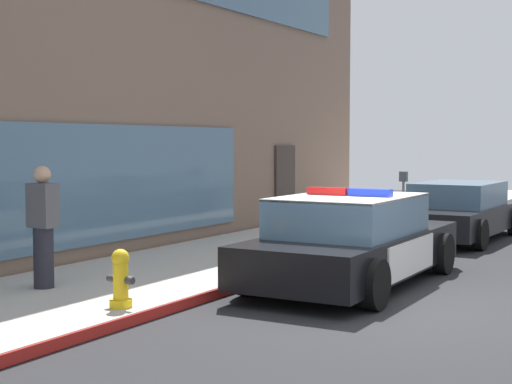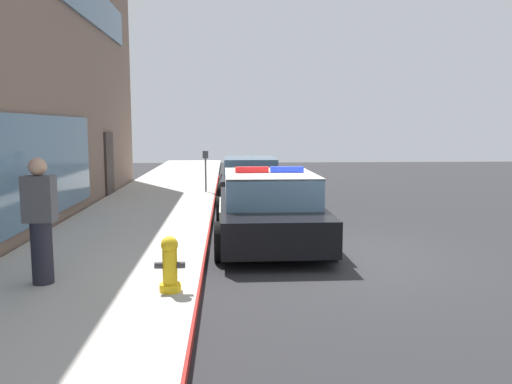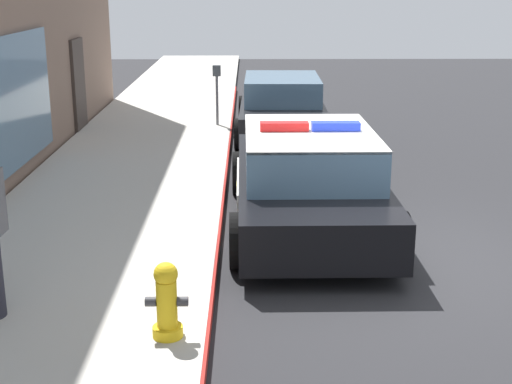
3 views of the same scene
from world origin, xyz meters
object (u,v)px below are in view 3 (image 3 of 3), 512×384
at_px(parking_meter, 217,84).
at_px(car_down_street, 282,107).
at_px(police_cruiser, 308,179).
at_px(fire_hydrant, 167,301).

bearing_deg(parking_meter, car_down_street, -106.94).
height_order(car_down_street, parking_meter, parking_meter).
bearing_deg(police_cruiser, parking_meter, 12.28).
relative_size(police_cruiser, car_down_street, 1.06).
relative_size(fire_hydrant, car_down_street, 0.16).
height_order(fire_hydrant, parking_meter, parking_meter).
height_order(police_cruiser, fire_hydrant, police_cruiser).
bearing_deg(police_cruiser, fire_hydrant, 155.81).
distance_m(police_cruiser, fire_hydrant, 3.89).
bearing_deg(car_down_street, parking_meter, 74.11).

